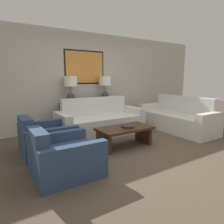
# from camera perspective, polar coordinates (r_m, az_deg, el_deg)

# --- Properties ---
(ground_plane) EXTENTS (20.00, 20.00, 0.00)m
(ground_plane) POSITION_cam_1_polar(r_m,az_deg,el_deg) (4.00, 7.01, -11.08)
(ground_plane) COLOR brown
(back_wall) EXTENTS (8.44, 0.12, 2.65)m
(back_wall) POSITION_cam_1_polar(r_m,az_deg,el_deg) (5.77, -7.93, 8.83)
(back_wall) COLOR beige
(back_wall) RESTS_ON ground_plane
(console_table) EXTENTS (1.56, 0.39, 0.77)m
(console_table) POSITION_cam_1_polar(r_m,az_deg,el_deg) (5.61, -6.54, -0.88)
(console_table) COLOR black
(console_table) RESTS_ON ground_plane
(table_lamp_left) EXTENTS (0.35, 0.35, 0.69)m
(table_lamp_left) POSITION_cam_1_polar(r_m,az_deg,el_deg) (5.32, -11.76, 7.34)
(table_lamp_left) COLOR #333338
(table_lamp_left) RESTS_ON console_table
(table_lamp_right) EXTENTS (0.35, 0.35, 0.69)m
(table_lamp_right) POSITION_cam_1_polar(r_m,az_deg,el_deg) (5.76, -2.05, 7.71)
(table_lamp_right) COLOR #333338
(table_lamp_right) RESTS_ON console_table
(couch_by_back_wall) EXTENTS (2.16, 0.87, 0.91)m
(couch_by_back_wall) POSITION_cam_1_polar(r_m,az_deg,el_deg) (5.07, -3.36, -2.88)
(couch_by_back_wall) COLOR silver
(couch_by_back_wall) RESTS_ON ground_plane
(couch_by_side) EXTENTS (0.87, 2.16, 0.91)m
(couch_by_side) POSITION_cam_1_polar(r_m,az_deg,el_deg) (5.72, 17.96, -1.88)
(couch_by_side) COLOR silver
(couch_by_side) RESTS_ON ground_plane
(coffee_table) EXTENTS (1.15, 0.61, 0.41)m
(coffee_table) POSITION_cam_1_polar(r_m,az_deg,el_deg) (4.17, 3.66, -5.81)
(coffee_table) COLOR #3D2616
(coffee_table) RESTS_ON ground_plane
(decorative_bowl) EXTENTS (0.29, 0.29, 0.04)m
(decorative_bowl) POSITION_cam_1_polar(r_m,az_deg,el_deg) (4.14, 4.49, -4.11)
(decorative_bowl) COLOR #232328
(decorative_bowl) RESTS_ON coffee_table
(armchair_near_back_wall) EXTENTS (0.94, 0.89, 0.72)m
(armchair_near_back_wall) POSITION_cam_1_polar(r_m,az_deg,el_deg) (4.03, -18.33, -7.48)
(armchair_near_back_wall) COLOR navy
(armchair_near_back_wall) RESTS_ON ground_plane
(armchair_near_camera) EXTENTS (0.94, 0.89, 0.72)m
(armchair_near_camera) POSITION_cam_1_polar(r_m,az_deg,el_deg) (3.11, -13.64, -12.48)
(armchair_near_camera) COLOR navy
(armchair_near_camera) RESTS_ON ground_plane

